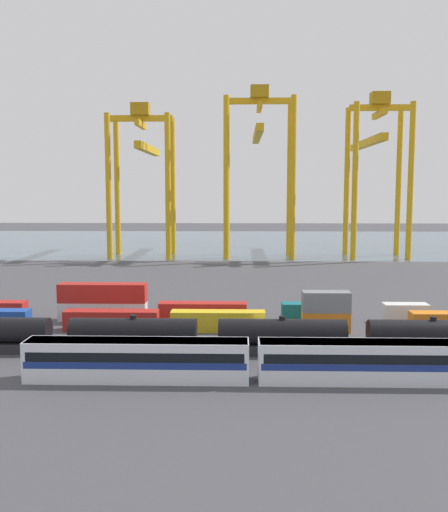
# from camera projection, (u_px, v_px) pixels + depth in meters

# --- Properties ---
(ground_plane) EXTENTS (420.00, 420.00, 0.00)m
(ground_plane) POSITION_uv_depth(u_px,v_px,m) (255.00, 283.00, 112.15)
(ground_plane) COLOR #424247
(harbour_water) EXTENTS (400.00, 110.00, 0.01)m
(harbour_water) POSITION_uv_depth(u_px,v_px,m) (248.00, 242.00, 201.85)
(harbour_water) COLOR #475B6B
(harbour_water) RESTS_ON ground_plane
(passenger_train) EXTENTS (43.25, 3.14, 3.90)m
(passenger_train) POSITION_uv_depth(u_px,v_px,m) (254.00, 359.00, 54.16)
(passenger_train) COLOR silver
(passenger_train) RESTS_ON ground_plane
(freight_tank_row) EXTENTS (80.01, 2.80, 4.26)m
(freight_tank_row) POSITION_uv_depth(u_px,v_px,m) (282.00, 336.00, 63.35)
(freight_tank_row) COLOR #232326
(freight_tank_row) RESTS_ON ground_plane
(shipping_container_0) EXTENTS (6.04, 2.44, 2.60)m
(shipping_container_0) POSITION_uv_depth(u_px,v_px,m) (6.00, 320.00, 74.51)
(shipping_container_0) COLOR #1C4299
(shipping_container_0) RESTS_ON ground_plane
(shipping_container_1) EXTENTS (12.10, 2.44, 2.60)m
(shipping_container_1) POSITION_uv_depth(u_px,v_px,m) (111.00, 320.00, 74.15)
(shipping_container_1) COLOR #AD211C
(shipping_container_1) RESTS_ON ground_plane
(shipping_container_2) EXTENTS (12.10, 2.44, 2.60)m
(shipping_container_2) POSITION_uv_depth(u_px,v_px,m) (218.00, 321.00, 73.78)
(shipping_container_2) COLOR gold
(shipping_container_2) RESTS_ON ground_plane
(shipping_container_3) EXTENTS (6.04, 2.44, 2.60)m
(shipping_container_3) POSITION_uv_depth(u_px,v_px,m) (326.00, 322.00, 73.41)
(shipping_container_3) COLOR orange
(shipping_container_3) RESTS_ON ground_plane
(shipping_container_4) EXTENTS (6.04, 2.44, 2.60)m
(shipping_container_4) POSITION_uv_depth(u_px,v_px,m) (326.00, 302.00, 73.12)
(shipping_container_4) COLOR slate
(shipping_container_4) RESTS_ON shipping_container_3
(shipping_container_5) EXTENTS (6.04, 2.44, 2.60)m
(shipping_container_5) POSITION_uv_depth(u_px,v_px,m) (434.00, 322.00, 73.05)
(shipping_container_5) COLOR orange
(shipping_container_5) RESTS_ON ground_plane
(shipping_container_8) EXTENTS (6.04, 2.44, 2.60)m
(shipping_container_8) POSITION_uv_depth(u_px,v_px,m) (4.00, 311.00, 80.11)
(shipping_container_8) COLOR #AD211C
(shipping_container_8) RESTS_ON ground_plane
(shipping_container_9) EXTENTS (12.10, 2.44, 2.60)m
(shipping_container_9) POSITION_uv_depth(u_px,v_px,m) (103.00, 311.00, 79.74)
(shipping_container_9) COLOR silver
(shipping_container_9) RESTS_ON ground_plane
(shipping_container_10) EXTENTS (12.10, 2.44, 2.60)m
(shipping_container_10) POSITION_uv_depth(u_px,v_px,m) (103.00, 293.00, 79.44)
(shipping_container_10) COLOR #AD211C
(shipping_container_10) RESTS_ON shipping_container_9
(shipping_container_11) EXTENTS (12.10, 2.44, 2.60)m
(shipping_container_11) POSITION_uv_depth(u_px,v_px,m) (203.00, 312.00, 79.37)
(shipping_container_11) COLOR #AD211C
(shipping_container_11) RESTS_ON ground_plane
(shipping_container_12) EXTENTS (6.04, 2.44, 2.60)m
(shipping_container_12) POSITION_uv_depth(u_px,v_px,m) (304.00, 312.00, 79.00)
(shipping_container_12) COLOR #146066
(shipping_container_12) RESTS_ON ground_plane
(shipping_container_13) EXTENTS (6.04, 2.44, 2.60)m
(shipping_container_13) POSITION_uv_depth(u_px,v_px,m) (405.00, 313.00, 78.63)
(shipping_container_13) COLOR silver
(shipping_container_13) RESTS_ON ground_plane
(gantry_crane_west) EXTENTS (17.30, 35.95, 41.27)m
(gantry_crane_west) POSITION_uv_depth(u_px,v_px,m) (143.00, 164.00, 158.03)
(gantry_crane_west) COLOR gold
(gantry_crane_west) RESTS_ON ground_plane
(gantry_crane_central) EXTENTS (19.01, 41.49, 45.70)m
(gantry_crane_central) POSITION_uv_depth(u_px,v_px,m) (259.00, 153.00, 157.59)
(gantry_crane_central) COLOR gold
(gantry_crane_central) RESTS_ON ground_plane
(gantry_crane_east) EXTENTS (15.93, 41.93, 43.84)m
(gantry_crane_east) POSITION_uv_depth(u_px,v_px,m) (375.00, 158.00, 157.04)
(gantry_crane_east) COLOR gold
(gantry_crane_east) RESTS_ON ground_plane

